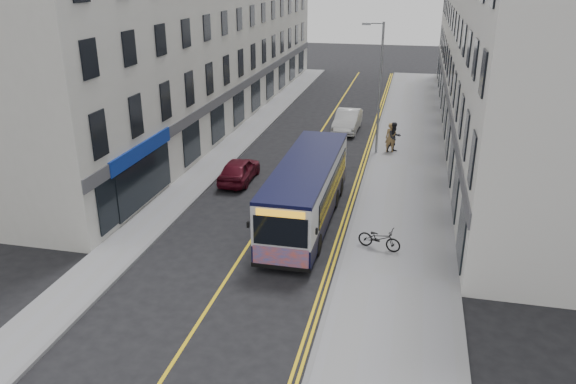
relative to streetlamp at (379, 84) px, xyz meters
The scene contains 17 objects.
ground 15.25m from the streetlamp, 106.58° to the right, with size 140.00×140.00×0.00m, color black.
pavement_east 5.20m from the streetlamp, 43.87° to the right, with size 4.50×64.00×0.12m, color gray.
pavement_west 10.33m from the streetlamp, 167.70° to the right, with size 2.00×64.00×0.12m, color gray.
kerb_east 4.76m from the streetlamp, 94.85° to the right, with size 0.18×64.00×0.13m, color slate.
kerb_west 9.45m from the streetlamp, 166.24° to the right, with size 0.18×64.00×0.13m, color slate.
road_centre_line 6.37m from the streetlamp, 154.37° to the right, with size 0.12×64.00×0.01m, color yellow.
road_dbl_yellow_inner 4.85m from the streetlamp, 107.21° to the right, with size 0.10×64.00×0.01m, color yellow.
road_dbl_yellow_outer 4.83m from the streetlamp, 101.85° to the right, with size 0.10×64.00×0.01m, color yellow.
terrace_east 10.35m from the streetlamp, 43.68° to the left, with size 6.00×46.00×13.00m, color silver.
terrace_west 15.06m from the streetlamp, 152.01° to the left, with size 6.00×46.00×13.00m, color beige.
streetlamp is the anchor object (origin of this frame).
city_bus 11.56m from the streetlamp, 101.50° to the right, with size 2.36×10.06×2.92m.
bicycle 13.75m from the streetlamp, 84.70° to the right, with size 0.63×1.80×0.95m, color black.
pedestrian_near 3.48m from the streetlamp, 20.27° to the left, with size 0.67×0.44×1.84m, color #997645.
pedestrian_far 3.53m from the streetlamp, 19.36° to the left, with size 0.91×0.71×1.88m, color black.
car_white 6.62m from the streetlamp, 115.33° to the left, with size 1.59×4.56×1.50m, color silver.
car_maroon 10.17m from the streetlamp, 136.21° to the right, with size 1.56×3.88×1.32m, color #540E1B.
Camera 1 is at (6.30, -20.02, 10.78)m, focal length 35.00 mm.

